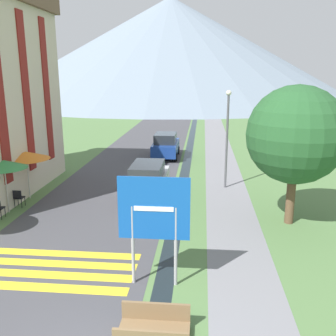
{
  "coord_description": "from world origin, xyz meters",
  "views": [
    {
      "loc": [
        2.24,
        -5.96,
        6.14
      ],
      "look_at": [
        0.76,
        10.0,
        2.03
      ],
      "focal_mm": 40.0,
      "sensor_mm": 36.0,
      "label": 1
    }
  ],
  "objects_px": {
    "cafe_umbrella_rear_orange": "(26,155)",
    "tree_by_path": "(296,135)",
    "parked_car_near": "(148,181)",
    "cafe_umbrella_middle_green": "(4,164)",
    "footbridge": "(153,332)",
    "streetlamp": "(227,131)",
    "cafe_chair_far_right": "(18,197)",
    "parked_car_far": "(166,145)",
    "road_sign": "(154,216)"
  },
  "relations": [
    {
      "from": "cafe_umbrella_rear_orange",
      "to": "tree_by_path",
      "type": "relative_size",
      "value": 0.42
    },
    {
      "from": "parked_car_near",
      "to": "cafe_umbrella_middle_green",
      "type": "bearing_deg",
      "value": -157.32
    },
    {
      "from": "parked_car_near",
      "to": "footbridge",
      "type": "bearing_deg",
      "value": -81.07
    },
    {
      "from": "footbridge",
      "to": "streetlamp",
      "type": "height_order",
      "value": "streetlamp"
    },
    {
      "from": "cafe_chair_far_right",
      "to": "cafe_umbrella_middle_green",
      "type": "xyz_separation_m",
      "value": [
        -0.16,
        -0.64,
        1.72
      ]
    },
    {
      "from": "parked_car_far",
      "to": "tree_by_path",
      "type": "distance_m",
      "value": 13.8
    },
    {
      "from": "footbridge",
      "to": "tree_by_path",
      "type": "height_order",
      "value": "tree_by_path"
    },
    {
      "from": "parked_car_near",
      "to": "cafe_umbrella_middle_green",
      "type": "relative_size",
      "value": 1.85
    },
    {
      "from": "tree_by_path",
      "to": "road_sign",
      "type": "bearing_deg",
      "value": -134.08
    },
    {
      "from": "parked_car_far",
      "to": "cafe_chair_far_right",
      "type": "bearing_deg",
      "value": -117.37
    },
    {
      "from": "road_sign",
      "to": "footbridge",
      "type": "bearing_deg",
      "value": -83.35
    },
    {
      "from": "parked_car_far",
      "to": "cafe_umbrella_rear_orange",
      "type": "relative_size",
      "value": 1.64
    },
    {
      "from": "road_sign",
      "to": "streetlamp",
      "type": "xyz_separation_m",
      "value": [
        2.63,
        9.97,
        0.95
      ]
    },
    {
      "from": "footbridge",
      "to": "parked_car_near",
      "type": "xyz_separation_m",
      "value": [
        -1.6,
        10.18,
        0.68
      ]
    },
    {
      "from": "footbridge",
      "to": "cafe_umbrella_rear_orange",
      "type": "height_order",
      "value": "cafe_umbrella_rear_orange"
    },
    {
      "from": "cafe_chair_far_right",
      "to": "tree_by_path",
      "type": "distance_m",
      "value": 12.6
    },
    {
      "from": "parked_car_near",
      "to": "parked_car_far",
      "type": "distance_m",
      "value": 9.32
    },
    {
      "from": "cafe_chair_far_right",
      "to": "cafe_umbrella_rear_orange",
      "type": "distance_m",
      "value": 2.13
    },
    {
      "from": "footbridge",
      "to": "parked_car_near",
      "type": "bearing_deg",
      "value": 98.93
    },
    {
      "from": "streetlamp",
      "to": "footbridge",
      "type": "bearing_deg",
      "value": -100.73
    },
    {
      "from": "cafe_chair_far_right",
      "to": "streetlamp",
      "type": "xyz_separation_m",
      "value": [
        9.78,
        4.07,
        2.59
      ]
    },
    {
      "from": "cafe_umbrella_rear_orange",
      "to": "tree_by_path",
      "type": "distance_m",
      "value": 12.5
    },
    {
      "from": "streetlamp",
      "to": "tree_by_path",
      "type": "height_order",
      "value": "tree_by_path"
    },
    {
      "from": "cafe_umbrella_middle_green",
      "to": "tree_by_path",
      "type": "height_order",
      "value": "tree_by_path"
    },
    {
      "from": "cafe_umbrella_middle_green",
      "to": "cafe_chair_far_right",
      "type": "bearing_deg",
      "value": 75.76
    },
    {
      "from": "cafe_umbrella_middle_green",
      "to": "streetlamp",
      "type": "height_order",
      "value": "streetlamp"
    },
    {
      "from": "parked_car_near",
      "to": "cafe_chair_far_right",
      "type": "relative_size",
      "value": 5.27
    },
    {
      "from": "streetlamp",
      "to": "tree_by_path",
      "type": "xyz_separation_m",
      "value": [
        2.39,
        -4.79,
        0.62
      ]
    },
    {
      "from": "road_sign",
      "to": "footbridge",
      "type": "height_order",
      "value": "road_sign"
    },
    {
      "from": "cafe_chair_far_right",
      "to": "cafe_umbrella_middle_green",
      "type": "bearing_deg",
      "value": -111.13
    },
    {
      "from": "parked_car_near",
      "to": "tree_by_path",
      "type": "height_order",
      "value": "tree_by_path"
    },
    {
      "from": "footbridge",
      "to": "tree_by_path",
      "type": "relative_size",
      "value": 0.3
    },
    {
      "from": "footbridge",
      "to": "cafe_umbrella_rear_orange",
      "type": "distance_m",
      "value": 12.36
    },
    {
      "from": "road_sign",
      "to": "streetlamp",
      "type": "bearing_deg",
      "value": 75.23
    },
    {
      "from": "road_sign",
      "to": "footbridge",
      "type": "relative_size",
      "value": 1.96
    },
    {
      "from": "cafe_umbrella_rear_orange",
      "to": "tree_by_path",
      "type": "bearing_deg",
      "value": -9.35
    },
    {
      "from": "footbridge",
      "to": "parked_car_near",
      "type": "height_order",
      "value": "parked_car_near"
    },
    {
      "from": "footbridge",
      "to": "cafe_umbrella_rear_orange",
      "type": "bearing_deg",
      "value": 127.99
    },
    {
      "from": "parked_car_far",
      "to": "cafe_umbrella_middle_green",
      "type": "height_order",
      "value": "cafe_umbrella_middle_green"
    },
    {
      "from": "streetlamp",
      "to": "parked_car_near",
      "type": "bearing_deg",
      "value": -150.77
    },
    {
      "from": "road_sign",
      "to": "parked_car_near",
      "type": "xyz_separation_m",
      "value": [
        -1.32,
        7.77,
        -1.25
      ]
    },
    {
      "from": "road_sign",
      "to": "streetlamp",
      "type": "relative_size",
      "value": 0.63
    },
    {
      "from": "footbridge",
      "to": "cafe_umbrella_middle_green",
      "type": "height_order",
      "value": "cafe_umbrella_middle_green"
    },
    {
      "from": "road_sign",
      "to": "footbridge",
      "type": "distance_m",
      "value": 3.11
    },
    {
      "from": "cafe_chair_far_right",
      "to": "streetlamp",
      "type": "distance_m",
      "value": 10.9
    },
    {
      "from": "cafe_umbrella_middle_green",
      "to": "tree_by_path",
      "type": "distance_m",
      "value": 12.42
    },
    {
      "from": "cafe_umbrella_rear_orange",
      "to": "tree_by_path",
      "type": "height_order",
      "value": "tree_by_path"
    },
    {
      "from": "footbridge",
      "to": "cafe_chair_far_right",
      "type": "height_order",
      "value": "cafe_chair_far_right"
    },
    {
      "from": "road_sign",
      "to": "parked_car_far",
      "type": "height_order",
      "value": "road_sign"
    },
    {
      "from": "cafe_chair_far_right",
      "to": "tree_by_path",
      "type": "xyz_separation_m",
      "value": [
        12.16,
        -0.72,
        3.21
      ]
    }
  ]
}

